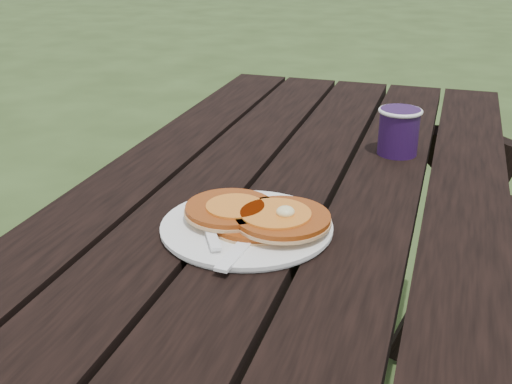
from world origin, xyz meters
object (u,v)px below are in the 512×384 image
(plate, at_px, (247,228))
(picnic_table, at_px, (277,384))
(coffee_cup, at_px, (399,129))
(pancake_stack, at_px, (258,216))

(plate, bearing_deg, picnic_table, 78.48)
(plate, relative_size, coffee_cup, 2.73)
(picnic_table, xyz_separation_m, plate, (-0.02, -0.11, 0.39))
(picnic_table, height_order, coffee_cup, coffee_cup)
(plate, xyz_separation_m, coffee_cup, (0.18, 0.42, 0.05))
(picnic_table, relative_size, plate, 6.95)
(plate, height_order, coffee_cup, coffee_cup)
(coffee_cup, bearing_deg, pancake_stack, -111.96)
(picnic_table, xyz_separation_m, coffee_cup, (0.16, 0.31, 0.44))
(pancake_stack, relative_size, coffee_cup, 2.43)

